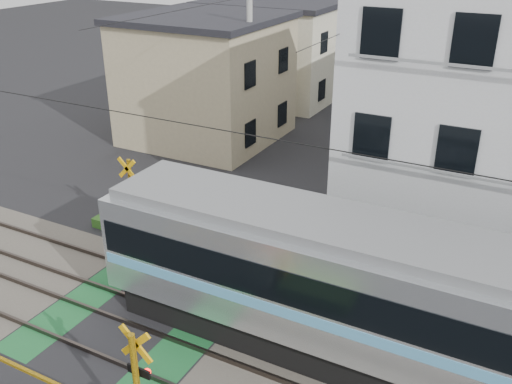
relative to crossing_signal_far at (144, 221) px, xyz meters
The scene contains 8 objects.
ground 4.53m from the crossing_signal_far, 54.71° to the right, with size 120.00×120.00×0.00m, color black.
track_bed 4.53m from the crossing_signal_far, 54.71° to the right, with size 120.00×120.00×0.14m.
crossing_signal_far is the anchor object (origin of this frame).
houses_row 22.59m from the crossing_signal_far, 82.74° to the left, with size 22.07×31.35×6.80m.
catenary 9.78m from the crossing_signal_far, 22.86° to the right, with size 60.00×5.04×7.00m.
utility_poles 19.70m from the crossing_signal_far, 85.47° to the left, with size 7.90×42.00×8.00m.
pedestrian 23.96m from the crossing_signal_far, 83.15° to the left, with size 0.62×0.41×1.70m, color black.
weed_patches 5.76m from the crossing_signal_far, 40.76° to the right, with size 10.25×8.80×0.40m.
Camera 1 is at (9.27, -10.26, 10.15)m, focal length 40.00 mm.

